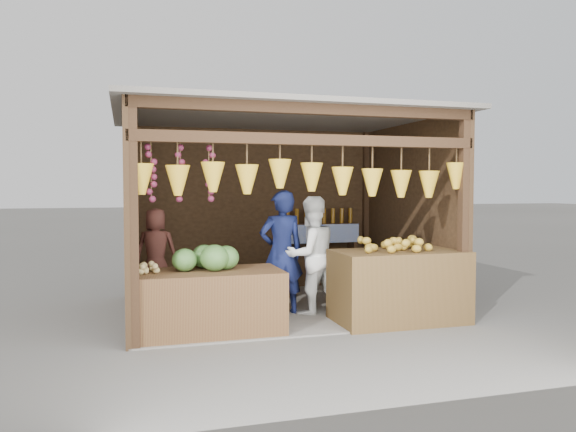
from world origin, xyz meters
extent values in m
plane|color=#514F49|center=(0.00, 0.00, 0.00)|extent=(80.00, 80.00, 0.00)
cube|color=slate|center=(0.00, 0.00, 0.01)|extent=(4.00, 3.00, 0.02)
cube|color=black|center=(0.00, 1.50, 1.30)|extent=(4.00, 0.06, 2.60)
cube|color=black|center=(-2.00, 0.00, 1.30)|extent=(0.06, 3.00, 2.60)
cube|color=black|center=(2.00, 0.00, 1.30)|extent=(0.06, 3.00, 2.60)
cube|color=#605B54|center=(0.00, 0.00, 2.63)|extent=(4.30, 3.30, 0.06)
cube|color=black|center=(-1.94, -1.44, 1.30)|extent=(0.11, 0.11, 2.60)
cube|color=black|center=(1.94, -1.44, 1.30)|extent=(0.11, 0.11, 2.60)
cube|color=black|center=(-1.94, 1.44, 1.30)|extent=(0.11, 0.11, 2.60)
cube|color=black|center=(1.94, 1.44, 1.30)|extent=(0.11, 0.11, 2.60)
cube|color=black|center=(0.00, -1.44, 2.20)|extent=(4.00, 0.12, 0.12)
cube|color=black|center=(0.00, -1.44, 2.54)|extent=(4.00, 0.12, 0.12)
cube|color=#382314|center=(1.05, 1.30, 1.05)|extent=(1.25, 0.30, 0.05)
cube|color=#382314|center=(0.47, 1.30, 0.53)|extent=(0.05, 0.28, 1.05)
cube|color=#382314|center=(1.64, 1.30, 0.53)|extent=(0.05, 0.28, 1.05)
cube|color=blue|center=(1.05, 1.14, 0.92)|extent=(1.25, 0.02, 0.30)
cube|color=#4B2B19|center=(-1.11, -1.04, 0.36)|extent=(1.66, 0.85, 0.72)
cube|color=#483318|center=(1.23, -1.13, 0.44)|extent=(1.61, 0.85, 0.89)
cube|color=black|center=(-1.63, 0.20, 0.14)|extent=(0.30, 0.30, 0.28)
imported|color=#131A47|center=(-0.06, -0.35, 0.82)|extent=(0.61, 0.41, 1.63)
imported|color=white|center=(0.33, -0.40, 0.78)|extent=(0.87, 0.75, 1.55)
imported|color=#562B22|center=(-1.63, 0.20, 0.84)|extent=(0.63, 0.49, 1.12)
camera|label=1|loc=(-2.02, -7.37, 1.68)|focal=35.00mm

